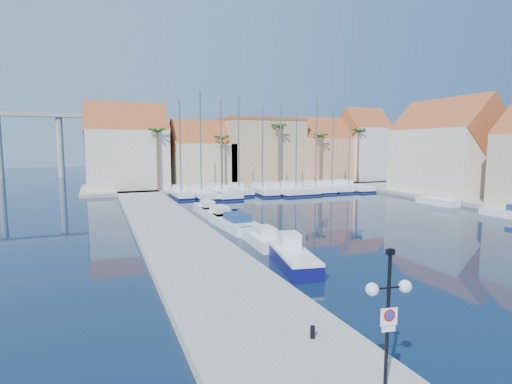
{
  "coord_description": "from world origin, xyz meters",
  "views": [
    {
      "loc": [
        -14.57,
        -19.08,
        7.25
      ],
      "look_at": [
        -1.11,
        14.55,
        3.0
      ],
      "focal_mm": 28.0,
      "sensor_mm": 36.0,
      "label": 1
    }
  ],
  "objects": [
    {
      "name": "ground",
      "position": [
        0.0,
        0.0,
        0.0
      ],
      "size": [
        260.0,
        260.0,
        0.0
      ],
      "primitive_type": "plane",
      "color": "black",
      "rests_on": "ground"
    },
    {
      "name": "quay_west",
      "position": [
        -9.0,
        13.5,
        0.25
      ],
      "size": [
        6.0,
        77.0,
        0.5
      ],
      "primitive_type": "cube",
      "color": "gray",
      "rests_on": "ground"
    },
    {
      "name": "shore_north",
      "position": [
        10.0,
        48.0,
        0.25
      ],
      "size": [
        54.0,
        16.0,
        0.5
      ],
      "primitive_type": "cube",
      "color": "gray",
      "rests_on": "ground"
    },
    {
      "name": "shore_east",
      "position": [
        32.0,
        15.0,
        0.25
      ],
      "size": [
        12.0,
        60.0,
        0.5
      ],
      "primitive_type": "cube",
      "color": "gray",
      "rests_on": "ground"
    },
    {
      "name": "lamp_post",
      "position": [
        -7.33,
        -10.73,
        3.13
      ],
      "size": [
        1.35,
        0.51,
        4.0
      ],
      "rotation": [
        0.0,
        0.0,
        -0.15
      ],
      "color": "black",
      "rests_on": "quay_west"
    },
    {
      "name": "bollard",
      "position": [
        -7.77,
        -7.44,
        0.72
      ],
      "size": [
        0.18,
        0.18,
        0.44
      ],
      "primitive_type": "cylinder",
      "color": "black",
      "rests_on": "quay_west"
    },
    {
      "name": "fishing_boat",
      "position": [
        -3.89,
        1.59,
        0.63
      ],
      "size": [
        2.78,
        5.66,
        1.9
      ],
      "rotation": [
        0.0,
        0.0,
        -0.19
      ],
      "color": "#0D0D50",
      "rests_on": "ground"
    },
    {
      "name": "motorboat_west_0",
      "position": [
        -3.47,
        7.4,
        0.51
      ],
      "size": [
        2.09,
        5.74,
        1.4
      ],
      "rotation": [
        0.0,
        0.0,
        -0.05
      ],
      "color": "white",
      "rests_on": "ground"
    },
    {
      "name": "motorboat_west_1",
      "position": [
        -3.51,
        13.62,
        0.51
      ],
      "size": [
        2.7,
        7.47,
        1.4
      ],
      "rotation": [
        0.0,
        0.0,
        0.05
      ],
      "color": "white",
      "rests_on": "ground"
    },
    {
      "name": "motorboat_west_2",
      "position": [
        -3.64,
        18.26,
        0.51
      ],
      "size": [
        2.15,
        6.34,
        1.4
      ],
      "rotation": [
        0.0,
        0.0,
        0.02
      ],
      "color": "white",
      "rests_on": "ground"
    },
    {
      "name": "motorboat_west_3",
      "position": [
        -3.78,
        22.18,
        0.51
      ],
      "size": [
        1.76,
        5.34,
        1.4
      ],
      "rotation": [
        0.0,
        0.0,
        -0.01
      ],
      "color": "white",
      "rests_on": "ground"
    },
    {
      "name": "motorboat_east_1",
      "position": [
        24.01,
        17.44,
        0.51
      ],
      "size": [
        2.22,
        5.24,
        1.4
      ],
      "rotation": [
        0.0,
        0.0,
        0.12
      ],
      "color": "white",
      "rests_on": "ground"
    },
    {
      "name": "sailboat_0",
      "position": [
        -3.72,
        36.68,
        0.63
      ],
      "size": [
        2.28,
        8.53,
        13.43
      ],
      "rotation": [
        0.0,
        0.0,
        0.0
      ],
      "color": "white",
      "rests_on": "ground"
    },
    {
      "name": "sailboat_1",
      "position": [
        -1.13,
        35.76,
        0.6
      ],
      "size": [
        3.5,
        10.94,
        14.65
      ],
      "rotation": [
        0.0,
        0.0,
        0.06
      ],
      "color": "white",
      "rests_on": "ground"
    },
    {
      "name": "sailboat_2",
      "position": [
        1.84,
        35.81,
        0.57
      ],
      "size": [
        3.3,
        11.91,
        13.56
      ],
      "rotation": [
        0.0,
        0.0,
        -0.01
      ],
      "color": "white",
      "rests_on": "ground"
    },
    {
      "name": "sailboat_3",
      "position": [
        4.97,
        37.06,
        0.66
      ],
      "size": [
        2.29,
        8.29,
        14.36
      ],
      "rotation": [
        0.0,
        0.0,
        0.01
      ],
      "color": "white",
      "rests_on": "ground"
    },
    {
      "name": "sailboat_4",
      "position": [
        8.3,
        35.85,
        0.59
      ],
      "size": [
        3.16,
        9.62,
        12.36
      ],
      "rotation": [
        0.0,
        0.0,
        -0.07
      ],
      "color": "white",
      "rests_on": "ground"
    },
    {
      "name": "sailboat_5",
      "position": [
        10.95,
        35.55,
        0.58
      ],
      "size": [
        3.2,
        10.91,
        13.24
      ],
      "rotation": [
        0.0,
        0.0,
        0.03
      ],
      "color": "white",
      "rests_on": "ground"
    },
    {
      "name": "sailboat_6",
      "position": [
        13.7,
        35.75,
        0.57
      ],
      "size": [
        3.34,
        11.13,
        12.22
      ],
      "rotation": [
        0.0,
        0.0,
        0.04
      ],
      "color": "white",
      "rests_on": "ground"
    },
    {
      "name": "sailboat_7",
      "position": [
        17.24,
        35.71,
        0.61
      ],
      "size": [
        3.04,
        9.97,
        14.14
      ],
      "rotation": [
        0.0,
        0.0,
        -0.04
      ],
      "color": "white",
      "rests_on": "ground"
    },
    {
      "name": "sailboat_8",
      "position": [
        20.21,
        35.73,
        0.59
      ],
      "size": [
        2.64,
        9.77,
        12.81
      ],
      "rotation": [
        0.0,
        0.0,
        -0.01
      ],
      "color": "white",
      "rests_on": "ground"
    },
    {
      "name": "sailboat_9",
      "position": [
        23.27,
        35.77,
        0.56
      ],
      "size": [
        3.6,
        11.12,
        11.37
      ],
      "rotation": [
        0.0,
        0.0,
        0.07
      ],
      "color": "white",
      "rests_on": "ground"
    },
    {
      "name": "building_0",
      "position": [
        -10.0,
        47.0,
        6.52
      ],
      "size": [
        12.3,
        9.0,
        13.5
      ],
      "color": "beige",
      "rests_on": "shore_north"
    },
    {
      "name": "building_1",
      "position": [
        2.0,
        47.0,
        5.3
      ],
      "size": [
        10.3,
        8.0,
        11.0
      ],
      "color": "tan",
      "rests_on": "shore_north"
    },
    {
      "name": "building_2",
      "position": [
        13.0,
        48.0,
        6.26
      ],
      "size": [
        14.2,
        10.2,
        11.5
      ],
      "color": "tan",
      "rests_on": "shore_north"
    },
    {
      "name": "building_3",
      "position": [
        25.0,
        47.0,
        5.86
      ],
      "size": [
        10.3,
        8.0,
        12.0
      ],
      "color": "tan",
      "rests_on": "shore_north"
    },
    {
      "name": "building_4",
      "position": [
        34.0,
        46.0,
        6.97
      ],
      "size": [
        8.3,
        8.0,
        14.0
      ],
      "color": "silver",
      "rests_on": "shore_north"
    },
    {
      "name": "building_6",
      "position": [
        32.0,
        24.0,
        6.52
      ],
      "size": [
        9.0,
        14.3,
        13.5
      ],
      "color": "beige",
      "rests_on": "shore_east"
    },
    {
      "name": "palm_0",
      "position": [
        -6.0,
        42.0,
        9.08
      ],
      "size": [
        2.6,
        2.6,
        10.15
      ],
      "color": "brown",
      "rests_on": "shore_north"
    },
    {
      "name": "palm_1",
      "position": [
        4.0,
        42.0,
        8.14
      ],
      "size": [
        2.6,
        2.6,
        9.15
      ],
      "color": "brown",
      "rests_on": "shore_north"
    },
    {
      "name": "palm_2",
      "position": [
        14.0,
        42.0,
        10.02
      ],
      "size": [
        2.6,
        2.6,
        11.15
      ],
      "color": "brown",
      "rests_on": "shore_north"
    },
    {
      "name": "palm_3",
      "position": [
        22.0,
        42.0,
        8.61
      ],
      "size": [
        2.6,
        2.6,
        9.65
      ],
      "color": "brown",
      "rests_on": "shore_north"
    },
    {
      "name": "palm_4",
      "position": [
        30.0,
        42.0,
        9.55
      ],
      "size": [
        2.6,
        2.6,
        10.65
      ],
      "color": "brown",
      "rests_on": "shore_north"
    }
  ]
}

